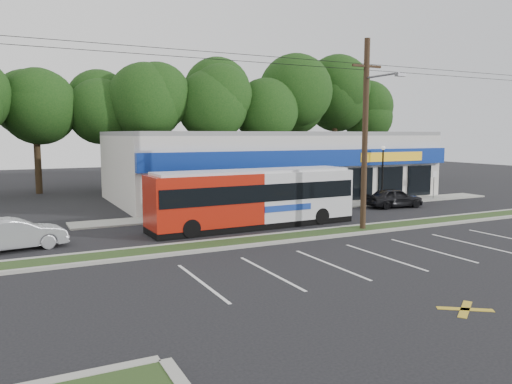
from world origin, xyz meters
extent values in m
plane|color=black|center=(0.00, 0.00, 0.00)|extent=(120.00, 120.00, 0.00)
cube|color=#1D3214|center=(0.00, 1.00, 0.06)|extent=(40.00, 1.60, 0.12)
cube|color=#9E9E93|center=(0.00, 0.15, 0.07)|extent=(40.00, 0.25, 0.14)
cube|color=#9E9E93|center=(0.00, 1.85, 0.07)|extent=(40.00, 0.25, 0.14)
cube|color=#9E9E93|center=(5.00, 9.00, 0.05)|extent=(32.00, 2.20, 0.10)
cube|color=silver|center=(5.50, 16.00, 2.50)|extent=(25.00, 12.00, 5.00)
cube|color=navy|center=(5.50, 9.75, 3.40)|extent=(25.00, 0.50, 1.20)
cube|color=black|center=(5.50, 9.94, 1.40)|extent=(24.00, 0.12, 2.40)
cube|color=gold|center=(12.50, 9.48, 3.40)|extent=(6.00, 0.06, 0.70)
cube|color=gray|center=(5.50, 16.00, 5.15)|extent=(25.00, 12.00, 0.30)
cylinder|color=black|center=(3.00, 1.00, 5.00)|extent=(0.30, 0.30, 10.00)
cube|color=black|center=(3.00, 1.00, 8.60)|extent=(1.80, 0.12, 0.12)
cylinder|color=#59595E|center=(3.00, -0.20, 8.00)|extent=(0.10, 2.40, 0.10)
cube|color=#59595E|center=(3.00, -1.50, 7.90)|extent=(0.50, 0.25, 0.15)
cylinder|color=black|center=(0.00, 1.00, 8.70)|extent=(50.00, 0.02, 0.02)
cylinder|color=black|center=(0.00, 1.00, 8.40)|extent=(50.00, 0.02, 0.02)
cylinder|color=black|center=(11.00, 8.80, 2.00)|extent=(0.12, 0.12, 4.00)
sphere|color=silver|center=(11.00, 8.80, 4.10)|extent=(0.30, 0.30, 0.30)
cylinder|color=#59595E|center=(16.00, 8.60, 1.10)|extent=(0.06, 0.06, 2.20)
cube|color=white|center=(16.00, 8.55, 2.00)|extent=(0.45, 0.04, 0.45)
cylinder|color=black|center=(-11.00, 26.00, 2.86)|extent=(0.56, 0.56, 5.72)
sphere|color=black|center=(-11.00, 26.00, 8.45)|extent=(6.76, 6.76, 6.76)
cylinder|color=black|center=(-6.00, 26.00, 2.86)|extent=(0.56, 0.56, 5.72)
sphere|color=black|center=(-6.00, 26.00, 8.45)|extent=(6.76, 6.76, 6.76)
cylinder|color=black|center=(-1.00, 26.00, 2.86)|extent=(0.56, 0.56, 5.72)
sphere|color=black|center=(-1.00, 26.00, 8.45)|extent=(6.76, 6.76, 6.76)
cylinder|color=black|center=(4.00, 26.00, 2.86)|extent=(0.56, 0.56, 5.72)
sphere|color=black|center=(4.00, 26.00, 8.45)|extent=(6.76, 6.76, 6.76)
cylinder|color=black|center=(9.00, 26.00, 2.86)|extent=(0.56, 0.56, 5.72)
sphere|color=black|center=(9.00, 26.00, 8.45)|extent=(6.76, 6.76, 6.76)
cylinder|color=black|center=(14.00, 26.00, 2.86)|extent=(0.56, 0.56, 5.72)
sphere|color=black|center=(14.00, 26.00, 8.45)|extent=(6.76, 6.76, 6.76)
cylinder|color=black|center=(19.00, 26.00, 2.86)|extent=(0.56, 0.56, 5.72)
sphere|color=black|center=(19.00, 26.00, 8.45)|extent=(6.76, 6.76, 6.76)
cylinder|color=black|center=(24.00, 26.00, 2.86)|extent=(0.56, 0.56, 5.72)
sphere|color=black|center=(24.00, 26.00, 8.45)|extent=(6.76, 6.76, 6.76)
cube|color=#AA1C0D|center=(-4.70, 4.41, 1.69)|extent=(5.96, 2.63, 2.70)
cube|color=silver|center=(1.18, 4.59, 1.69)|extent=(5.96, 2.63, 2.70)
cube|color=black|center=(-1.76, 4.50, 0.19)|extent=(11.84, 2.76, 0.34)
cube|color=black|center=(-1.76, 4.50, 2.01)|extent=(11.60, 2.86, 0.93)
cube|color=black|center=(4.15, 4.68, 1.86)|extent=(0.12, 2.08, 1.37)
cube|color=#193899|center=(-0.25, 3.30, 1.13)|extent=(2.94, 0.12, 0.34)
cube|color=silver|center=(-1.76, 4.50, 3.09)|extent=(11.24, 2.55, 0.18)
cylinder|color=black|center=(-5.84, 3.27, 0.47)|extent=(0.95, 0.30, 0.94)
cylinder|color=black|center=(-5.91, 5.48, 0.47)|extent=(0.95, 0.30, 0.94)
cylinder|color=black|center=(2.04, 3.51, 0.47)|extent=(0.95, 0.30, 0.94)
cylinder|color=black|center=(1.97, 5.72, 0.47)|extent=(0.95, 0.30, 0.94)
imported|color=black|center=(10.30, 6.70, 0.69)|extent=(4.23, 2.09, 1.39)
imported|color=#9DA0A5|center=(-13.69, 4.27, 0.71)|extent=(4.50, 2.22, 1.42)
imported|color=beige|center=(2.00, 6.99, 0.77)|extent=(0.63, 0.48, 1.54)
imported|color=#BAAAA7|center=(5.81, 8.50, 0.86)|extent=(0.91, 0.75, 1.72)
camera|label=1|loc=(-13.83, -19.90, 5.13)|focal=35.00mm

